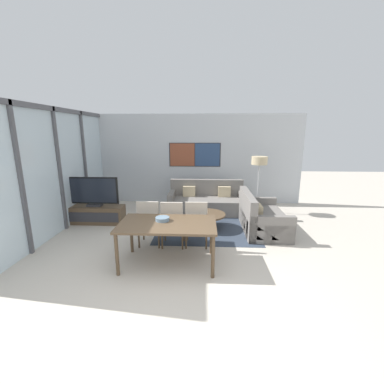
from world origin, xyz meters
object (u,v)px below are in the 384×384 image
tv_console (95,214)px  sofa_main (207,202)px  sofa_side (260,219)px  fruit_bowl (162,219)px  dining_chair_right (196,221)px  coffee_table (207,217)px  floor_lamp (259,164)px  dining_table (168,227)px  dining_chair_centre (173,221)px  television (93,192)px  dining_chair_left (149,220)px

tv_console → sofa_main: size_ratio=0.67×
sofa_side → fruit_bowl: sofa_side is taller
sofa_main → dining_chair_right: (-0.22, -2.33, 0.26)m
coffee_table → floor_lamp: bearing=42.6°
sofa_side → dining_chair_right: 1.76m
sofa_side → fruit_bowl: (-2.03, -1.56, 0.52)m
dining_table → floor_lamp: floor_lamp is taller
sofa_main → dining_chair_right: size_ratio=2.22×
sofa_main → fruit_bowl: (-0.79, -2.95, 0.51)m
dining_chair_centre → dining_chair_right: same height
tv_console → floor_lamp: (4.26, 1.09, 1.18)m
sofa_side → dining_chair_centre: size_ratio=1.70×
television → floor_lamp: size_ratio=0.78×
floor_lamp → dining_chair_centre: bearing=-131.9°
television → sofa_main: 3.07m
sofa_side → dining_chair_left: size_ratio=1.70×
tv_console → fruit_bowl: bearing=-42.7°
sofa_main → fruit_bowl: sofa_main is taller
television → dining_table: size_ratio=0.76×
sofa_side → dining_table: (-1.92, -1.66, 0.40)m
sofa_main → sofa_side: same height
sofa_side → television: bearing=85.7°
tv_console → sofa_main: bearing=20.9°
dining_table → dining_chair_right: 0.87m
floor_lamp → television: bearing=-165.7°
fruit_bowl → floor_lamp: size_ratio=0.15×
dining_chair_centre → dining_chair_right: 0.47m
coffee_table → dining_chair_right: size_ratio=0.91×
dining_chair_right → floor_lamp: floor_lamp is taller
tv_console → coffee_table: tv_console is taller
fruit_bowl → floor_lamp: bearing=52.9°
tv_console → dining_chair_centre: (2.13, -1.29, 0.32)m
tv_console → sofa_main: sofa_main is taller
dining_chair_left → dining_chair_centre: size_ratio=1.00×
tv_console → dining_chair_right: 2.91m
tv_console → floor_lamp: size_ratio=0.90×
coffee_table → television: bearing=175.1°
dining_table → dining_chair_centre: bearing=90.0°
coffee_table → dining_table: 1.90m
television → fruit_bowl: size_ratio=5.09×
tv_console → sofa_side: (4.05, -0.31, 0.06)m
dining_table → dining_chair_left: (-0.47, 0.71, -0.15)m
sofa_main → dining_chair_left: size_ratio=2.22×
floor_lamp → fruit_bowl: bearing=-127.1°
tv_console → dining_chair_centre: dining_chair_centre is taller
coffee_table → fruit_bowl: fruit_bowl is taller
sofa_side → dining_chair_left: (-2.39, -0.96, 0.26)m
coffee_table → sofa_side: bearing=-3.0°
television → floor_lamp: floor_lamp is taller
coffee_table → dining_chair_left: size_ratio=0.91×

